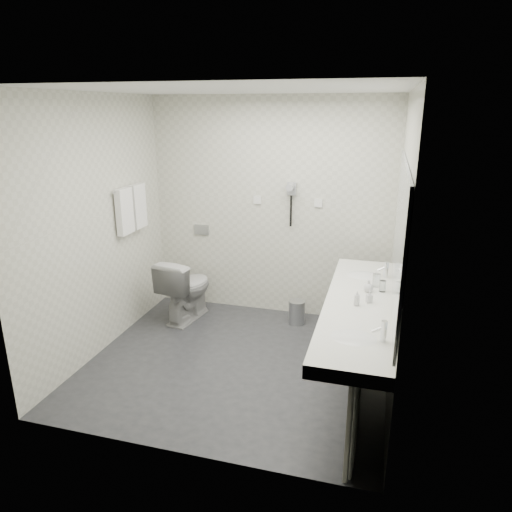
% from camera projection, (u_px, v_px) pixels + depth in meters
% --- Properties ---
extents(floor, '(2.80, 2.80, 0.00)m').
position_uv_depth(floor, '(237.00, 362.00, 4.55)').
color(floor, '#2B2B30').
rests_on(floor, ground).
extents(ceiling, '(2.80, 2.80, 0.00)m').
position_uv_depth(ceiling, '(233.00, 89.00, 3.79)').
color(ceiling, silver).
rests_on(ceiling, wall_back).
extents(wall_back, '(2.80, 0.00, 2.80)m').
position_uv_depth(wall_back, '(270.00, 209.00, 5.36)').
color(wall_back, silver).
rests_on(wall_back, floor).
extents(wall_front, '(2.80, 0.00, 2.80)m').
position_uv_depth(wall_front, '(172.00, 291.00, 2.97)').
color(wall_front, silver).
rests_on(wall_front, floor).
extents(wall_left, '(0.00, 2.60, 2.60)m').
position_uv_depth(wall_left, '(98.00, 228.00, 4.52)').
color(wall_left, silver).
rests_on(wall_left, floor).
extents(wall_right, '(0.00, 2.60, 2.60)m').
position_uv_depth(wall_right, '(399.00, 250.00, 3.81)').
color(wall_right, silver).
rests_on(wall_right, floor).
extents(vanity_counter, '(0.55, 2.20, 0.10)m').
position_uv_depth(vanity_counter, '(359.00, 307.00, 3.83)').
color(vanity_counter, white).
rests_on(vanity_counter, floor).
extents(vanity_panel, '(0.03, 2.15, 0.75)m').
position_uv_depth(vanity_panel, '(359.00, 354.00, 3.95)').
color(vanity_panel, '#9C9C94').
rests_on(vanity_panel, floor).
extents(vanity_post_near, '(0.06, 0.06, 0.75)m').
position_uv_depth(vanity_post_near, '(353.00, 433.00, 2.99)').
color(vanity_post_near, silver).
rests_on(vanity_post_near, floor).
extents(vanity_post_far, '(0.06, 0.06, 0.75)m').
position_uv_depth(vanity_post_far, '(368.00, 306.00, 4.90)').
color(vanity_post_far, silver).
rests_on(vanity_post_far, floor).
extents(mirror, '(0.02, 2.20, 1.05)m').
position_uv_depth(mirror, '(400.00, 233.00, 3.57)').
color(mirror, '#B2BCC6').
rests_on(mirror, wall_right).
extents(basin_near, '(0.40, 0.31, 0.05)m').
position_uv_depth(basin_near, '(353.00, 340.00, 3.22)').
color(basin_near, white).
rests_on(basin_near, vanity_counter).
extents(basin_far, '(0.40, 0.31, 0.05)m').
position_uv_depth(basin_far, '(364.00, 277.00, 4.42)').
color(basin_far, white).
rests_on(basin_far, vanity_counter).
extents(faucet_near, '(0.04, 0.04, 0.15)m').
position_uv_depth(faucet_near, '(384.00, 331.00, 3.15)').
color(faucet_near, silver).
rests_on(faucet_near, vanity_counter).
extents(faucet_far, '(0.04, 0.04, 0.15)m').
position_uv_depth(faucet_far, '(386.00, 270.00, 4.34)').
color(faucet_far, silver).
rests_on(faucet_far, vanity_counter).
extents(soap_bottle_a, '(0.06, 0.06, 0.10)m').
position_uv_depth(soap_bottle_a, '(369.00, 297.00, 3.79)').
color(soap_bottle_a, silver).
rests_on(soap_bottle_a, vanity_counter).
extents(soap_bottle_b, '(0.11, 0.11, 0.10)m').
position_uv_depth(soap_bottle_b, '(368.00, 286.00, 4.01)').
color(soap_bottle_b, silver).
rests_on(soap_bottle_b, vanity_counter).
extents(soap_bottle_c, '(0.06, 0.06, 0.12)m').
position_uv_depth(soap_bottle_c, '(357.00, 298.00, 3.73)').
color(soap_bottle_c, silver).
rests_on(soap_bottle_c, vanity_counter).
extents(glass_left, '(0.07, 0.07, 0.10)m').
position_uv_depth(glass_left, '(383.00, 286.00, 4.01)').
color(glass_left, silver).
rests_on(glass_left, vanity_counter).
extents(glass_right, '(0.08, 0.08, 0.12)m').
position_uv_depth(glass_right, '(376.00, 280.00, 4.12)').
color(glass_right, silver).
rests_on(glass_right, vanity_counter).
extents(toilet, '(0.53, 0.79, 0.74)m').
position_uv_depth(toilet, '(186.00, 288.00, 5.39)').
color(toilet, white).
rests_on(toilet, floor).
extents(flush_plate, '(0.18, 0.02, 0.12)m').
position_uv_depth(flush_plate, '(201.00, 230.00, 5.65)').
color(flush_plate, '#B2B5BA').
rests_on(flush_plate, wall_back).
extents(pedal_bin, '(0.22, 0.22, 0.26)m').
position_uv_depth(pedal_bin, '(297.00, 313.00, 5.33)').
color(pedal_bin, '#B2B5BA').
rests_on(pedal_bin, floor).
extents(bin_lid, '(0.19, 0.19, 0.02)m').
position_uv_depth(bin_lid, '(297.00, 301.00, 5.29)').
color(bin_lid, '#B2B5BA').
rests_on(bin_lid, pedal_bin).
extents(towel_rail, '(0.02, 0.62, 0.02)m').
position_uv_depth(towel_rail, '(129.00, 188.00, 4.92)').
color(towel_rail, silver).
rests_on(towel_rail, wall_left).
extents(towel_near, '(0.07, 0.24, 0.48)m').
position_uv_depth(towel_near, '(125.00, 211.00, 4.86)').
color(towel_near, white).
rests_on(towel_near, towel_rail).
extents(towel_far, '(0.07, 0.24, 0.48)m').
position_uv_depth(towel_far, '(138.00, 206.00, 5.12)').
color(towel_far, white).
rests_on(towel_far, towel_rail).
extents(dryer_cradle, '(0.10, 0.04, 0.14)m').
position_uv_depth(dryer_cradle, '(292.00, 189.00, 5.19)').
color(dryer_cradle, '#9A9CA0').
rests_on(dryer_cradle, wall_back).
extents(dryer_barrel, '(0.08, 0.14, 0.08)m').
position_uv_depth(dryer_barrel, '(290.00, 187.00, 5.12)').
color(dryer_barrel, '#9A9CA0').
rests_on(dryer_barrel, dryer_cradle).
extents(dryer_cord, '(0.02, 0.02, 0.35)m').
position_uv_depth(dryer_cord, '(291.00, 211.00, 5.25)').
color(dryer_cord, black).
rests_on(dryer_cord, dryer_cradle).
extents(switch_plate_a, '(0.09, 0.02, 0.09)m').
position_uv_depth(switch_plate_a, '(257.00, 200.00, 5.36)').
color(switch_plate_a, white).
rests_on(switch_plate_a, wall_back).
extents(switch_plate_b, '(0.09, 0.02, 0.09)m').
position_uv_depth(switch_plate_b, '(318.00, 203.00, 5.18)').
color(switch_plate_b, white).
rests_on(switch_plate_b, wall_back).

